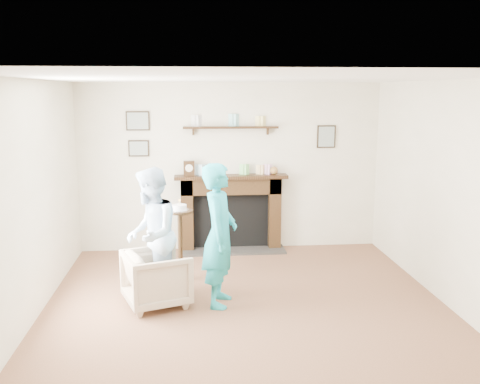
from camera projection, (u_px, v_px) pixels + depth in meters
name	position (u px, v px, depth m)	size (l,w,h in m)	color
ground	(248.00, 313.00, 5.81)	(5.00, 5.00, 0.00)	brown
room_shell	(242.00, 157.00, 6.18)	(4.54, 5.02, 2.52)	beige
armchair	(157.00, 304.00, 6.04)	(0.66, 0.68, 0.62)	tan
man	(153.00, 299.00, 6.21)	(0.75, 0.58, 1.54)	#A2B2CB
woman	(220.00, 303.00, 6.07)	(0.59, 0.38, 1.61)	teal
pedestal_table	(180.00, 231.00, 6.67)	(0.33, 0.33, 1.06)	black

